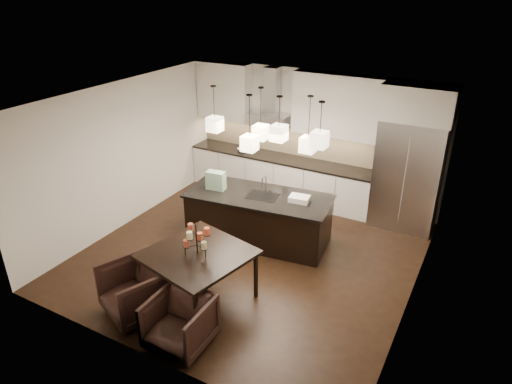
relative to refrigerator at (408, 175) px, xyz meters
The scene contains 37 objects.
floor 3.35m from the refrigerator, 131.42° to the right, with size 5.50×5.50×0.02m, color black.
ceiling 3.62m from the refrigerator, 131.42° to the right, with size 5.50×5.50×0.02m, color white.
wall_back 2.16m from the refrigerator, 169.74° to the left, with size 5.50×0.02×2.80m, color silver.
wall_front 5.56m from the refrigerator, 112.22° to the right, with size 5.50×0.02×2.80m, color silver.
wall_left 5.42m from the refrigerator, 153.91° to the right, with size 0.02×5.50×2.80m, color silver.
wall_right 2.49m from the refrigerator, 74.50° to the right, with size 0.02×5.50×2.80m, color silver.
refrigerator is the anchor object (origin of this frame).
fridge_panel 1.40m from the refrigerator, ahead, with size 1.26×0.72×0.65m, color silver.
lower_cabinets 2.80m from the refrigerator, behind, with size 4.21×0.62×0.88m, color silver.
countertop 2.73m from the refrigerator, behind, with size 4.21×0.66×0.04m, color black.
backsplash 2.75m from the refrigerator, behind, with size 4.21×0.02×0.63m, color #C5B790.
upper_cab_left 4.35m from the refrigerator, behind, with size 1.25×0.35×1.25m, color silver.
upper_cab_right 1.91m from the refrigerator, behind, with size 1.86×0.35×1.25m, color silver.
hood_canopy 3.09m from the refrigerator, behind, with size 0.90×0.52×0.24m, color #B7B7BA.
hood_chimney 3.28m from the refrigerator, behind, with size 0.30×0.28×0.96m, color #B7B7BA.
fruit_bowl 3.62m from the refrigerator, behind, with size 0.26×0.26×0.06m, color silver.
island_body 2.97m from the refrigerator, 139.96° to the right, with size 2.53×1.01×0.89m, color black.
island_top 2.90m from the refrigerator, 139.96° to the right, with size 2.61×1.09×0.04m, color black.
faucet 2.76m from the refrigerator, 140.59° to the right, with size 0.10×0.24×0.38m, color silver, non-canonical shape.
tote_bag 3.64m from the refrigerator, 146.41° to the right, with size 0.34×0.18×0.34m, color #16543B.
food_container 2.29m from the refrigerator, 129.99° to the right, with size 0.34×0.24×0.10m, color silver.
dining_table 4.45m from the refrigerator, 119.73° to the right, with size 1.38×1.38×0.83m, color black, non-canonical shape.
candelabra 4.40m from the refrigerator, 119.73° to the right, with size 0.40×0.40×0.48m, color black, non-canonical shape.
candle_a 4.36m from the refrigerator, 117.79° to the right, with size 0.08×0.08×0.11m, color beige.
candle_b 4.30m from the refrigerator, 121.23° to the right, with size 0.08×0.08×0.11m, color #E1502D.
candle_c 4.55m from the refrigerator, 120.16° to the right, with size 0.08×0.08×0.11m, color #A44631.
candle_d 4.27m from the refrigerator, 118.57° to the right, with size 0.08×0.08×0.11m, color #E1502D.
candle_e 4.43m from the refrigerator, 121.58° to the right, with size 0.08×0.08×0.11m, color #A44631.
candle_f 4.53m from the refrigerator, 118.93° to the right, with size 0.08×0.08×0.11m, color beige.
armchair_left 5.37m from the refrigerator, 121.80° to the right, with size 0.85×0.88×0.80m, color black.
armchair_right 5.14m from the refrigerator, 111.32° to the right, with size 0.78×0.80×0.73m, color black.
pendant_a 3.77m from the refrigerator, 149.31° to the right, with size 0.24×0.24×0.26m, color #F5E3C2.
pendant_b 2.96m from the refrigerator, 146.55° to the right, with size 0.24×0.24×0.26m, color #F5E3C2.
pendant_c 2.88m from the refrigerator, 132.49° to the right, with size 0.24×0.24×0.26m, color #F5E3C2.
pendant_d 2.38m from the refrigerator, 128.92° to the right, with size 0.24×0.24×0.26m, color #F5E3C2.
pendant_e 2.51m from the refrigerator, 119.10° to the right, with size 0.24×0.24×0.26m, color #F5E3C2.
pendant_f 3.22m from the refrigerator, 137.08° to the right, with size 0.24×0.24×0.26m, color #F5E3C2.
Camera 1 is at (3.39, -5.99, 4.51)m, focal length 32.00 mm.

